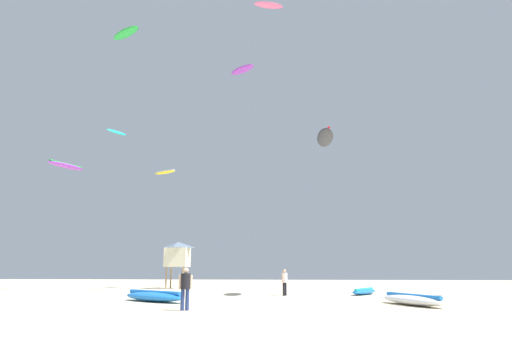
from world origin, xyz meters
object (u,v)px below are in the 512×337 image
at_px(kite_aloft_2, 325,138).
at_px(kite_aloft_1, 242,70).
at_px(lifeguard_tower, 178,254).
at_px(kite_aloft_7, 126,33).
at_px(kite_aloft_0, 269,5).
at_px(person_midground, 284,280).
at_px(kite_grounded_mid, 154,296).
at_px(kite_aloft_3, 66,166).
at_px(kite_grounded_far, 413,300).
at_px(kite_aloft_6, 165,172).
at_px(person_foreground, 185,285).
at_px(kite_aloft_4, 117,132).
at_px(kite_grounded_near, 364,291).

bearing_deg(kite_aloft_2, kite_aloft_1, 128.28).
xyz_separation_m(lifeguard_tower, kite_aloft_7, (-1.93, -10.42, 16.44)).
xyz_separation_m(lifeguard_tower, kite_aloft_0, (8.86, -5.83, 21.19)).
relative_size(person_midground, kite_aloft_1, 0.60).
height_order(kite_grounded_mid, kite_aloft_1, kite_aloft_1).
bearing_deg(kite_aloft_7, kite_aloft_1, 48.83).
relative_size(lifeguard_tower, kite_aloft_0, 1.54).
height_order(kite_aloft_2, kite_aloft_3, kite_aloft_2).
height_order(kite_aloft_1, kite_aloft_3, kite_aloft_1).
bearing_deg(kite_grounded_far, kite_aloft_6, 130.17).
height_order(person_midground, lifeguard_tower, lifeguard_tower).
relative_size(kite_grounded_far, kite_aloft_6, 1.55).
bearing_deg(kite_aloft_6, kite_grounded_far, -49.83).
xyz_separation_m(person_foreground, kite_aloft_2, (6.90, 10.91, 9.68)).
xyz_separation_m(lifeguard_tower, kite_aloft_4, (-4.84, -4.11, 10.50)).
xyz_separation_m(person_midground, kite_grounded_near, (5.39, 1.80, -0.78)).
relative_size(kite_grounded_mid, kite_aloft_4, 2.29).
xyz_separation_m(kite_aloft_2, kite_aloft_3, (-22.21, 6.02, -0.14)).
bearing_deg(kite_aloft_4, kite_grounded_near, -11.89).
relative_size(kite_aloft_0, kite_aloft_4, 1.31).
bearing_deg(kite_grounded_mid, kite_grounded_far, -5.64).
relative_size(kite_grounded_mid, kite_aloft_0, 1.75).
distance_m(person_midground, kite_grounded_mid, 9.13).
bearing_deg(kite_aloft_6, kite_aloft_2, -44.66).
relative_size(kite_aloft_2, kite_aloft_3, 1.06).
relative_size(person_foreground, kite_aloft_3, 0.47).
relative_size(kite_grounded_far, kite_aloft_2, 1.16).
bearing_deg(person_foreground, kite_grounded_mid, -162.89).
xyz_separation_m(kite_aloft_3, kite_aloft_4, (4.36, 0.06, 2.98)).
bearing_deg(kite_aloft_2, kite_aloft_3, 164.85).
relative_size(person_midground, lifeguard_tower, 0.41).
xyz_separation_m(person_midground, kite_grounded_far, (6.38, -7.28, -0.73)).
bearing_deg(kite_aloft_2, lifeguard_tower, 141.95).
relative_size(kite_grounded_near, kite_aloft_3, 0.99).
bearing_deg(kite_aloft_0, kite_grounded_near, -21.19).
xyz_separation_m(kite_grounded_near, kite_aloft_0, (-6.57, 2.55, 24.03)).
bearing_deg(kite_aloft_4, kite_aloft_2, -18.80).
distance_m(lifeguard_tower, kite_aloft_7, 19.56).
height_order(kite_aloft_0, kite_aloft_6, kite_aloft_0).
relative_size(lifeguard_tower, kite_aloft_3, 1.10).
bearing_deg(lifeguard_tower, kite_aloft_0, -33.34).
distance_m(lifeguard_tower, kite_aloft_4, 12.27).
relative_size(person_midground, kite_aloft_0, 0.63).
distance_m(kite_aloft_1, kite_aloft_2, 14.88).
relative_size(kite_grounded_near, kite_aloft_0, 1.39).
xyz_separation_m(person_foreground, kite_aloft_7, (-8.05, 10.68, 18.47)).
xyz_separation_m(kite_grounded_near, kite_aloft_6, (-18.83, 14.41, 11.87)).
xyz_separation_m(kite_aloft_2, kite_aloft_7, (-14.94, -0.23, 8.78)).
bearing_deg(kite_aloft_6, person_foreground, -70.66).
xyz_separation_m(kite_aloft_0, kite_aloft_2, (4.15, -4.36, -13.53)).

